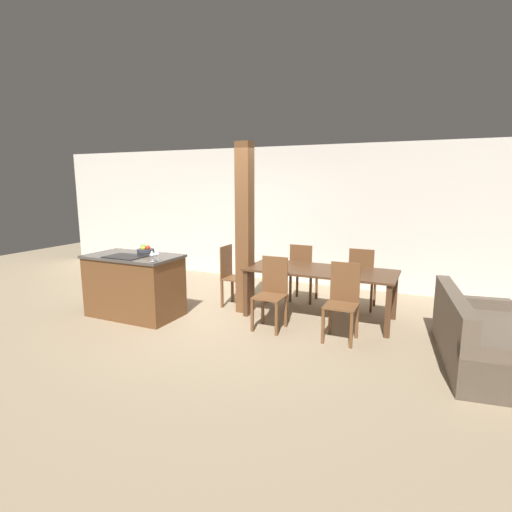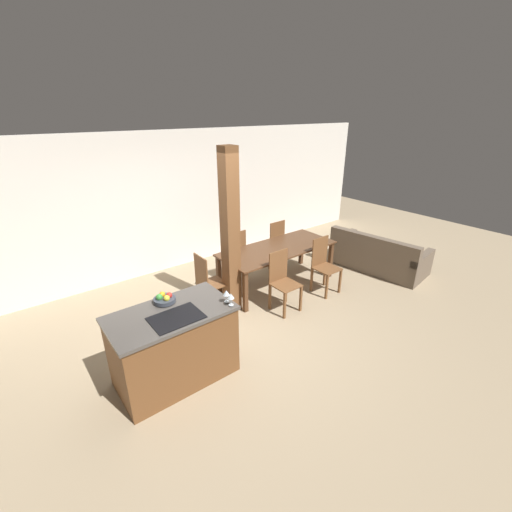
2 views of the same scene
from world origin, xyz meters
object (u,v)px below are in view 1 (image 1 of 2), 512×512
at_px(dining_table, 320,275).
at_px(dining_chair_near_right, 342,300).
at_px(dining_chair_far_left, 303,272).
at_px(timber_post, 245,229).
at_px(dining_chair_near_left, 272,292).
at_px(wine_glass_middle, 156,252).
at_px(wine_glass_near, 152,253).
at_px(couch, 482,342).
at_px(dining_chair_far_right, 362,278).
at_px(kitchen_island, 135,285).
at_px(dining_chair_head_end, 232,275).
at_px(fruit_bowl, 145,250).

relative_size(dining_table, dining_chair_near_right, 2.20).
bearing_deg(dining_chair_far_left, timber_post, 53.03).
bearing_deg(dining_chair_far_left, dining_chair_near_left, 90.00).
relative_size(wine_glass_middle, dining_table, 0.07).
xyz_separation_m(wine_glass_near, timber_post, (0.81, 1.19, 0.23)).
height_order(wine_glass_middle, dining_chair_near_right, wine_glass_middle).
relative_size(couch, timber_post, 0.74).
bearing_deg(dining_chair_far_left, dining_chair_far_right, -180.00).
relative_size(kitchen_island, couch, 0.73).
relative_size(wine_glass_middle, dining_chair_near_right, 0.15).
bearing_deg(kitchen_island, couch, 3.80).
bearing_deg(timber_post, kitchen_island, -148.43).
bearing_deg(dining_chair_far_right, dining_chair_near_left, 54.15).
distance_m(dining_chair_head_end, couch, 3.63).
xyz_separation_m(fruit_bowl, wine_glass_middle, (0.58, -0.45, 0.08)).
bearing_deg(dining_chair_far_right, dining_chair_head_end, 19.11).
height_order(wine_glass_middle, dining_table, wine_glass_middle).
bearing_deg(dining_chair_far_right, dining_chair_far_left, 0.00).
bearing_deg(wine_glass_near, kitchen_island, 153.13).
distance_m(fruit_bowl, couch, 4.66).
bearing_deg(kitchen_island, dining_chair_far_right, 29.68).
height_order(fruit_bowl, wine_glass_near, wine_glass_near).
xyz_separation_m(wine_glass_near, couch, (4.03, 0.62, -0.80)).
bearing_deg(fruit_bowl, couch, 0.91).
height_order(couch, timber_post, timber_post).
xyz_separation_m(dining_chair_near_left, timber_post, (-0.65, 0.49, 0.78)).
bearing_deg(dining_chair_head_end, wine_glass_middle, 159.37).
height_order(dining_chair_near_right, dining_chair_far_right, same).
bearing_deg(timber_post, dining_table, 9.38).
relative_size(dining_table, couch, 1.13).
distance_m(dining_table, dining_chair_far_right, 0.85).
bearing_deg(dining_chair_near_left, fruit_bowl, -175.70).
bearing_deg(couch, timber_post, 72.18).
height_order(dining_table, timber_post, timber_post).
bearing_deg(dining_table, wine_glass_near, -144.74).
relative_size(wine_glass_near, dining_table, 0.07).
bearing_deg(fruit_bowl, dining_chair_near_right, 2.91).
bearing_deg(dining_chair_far_left, wine_glass_near, 54.62).
bearing_deg(dining_table, dining_chair_near_right, -54.15).
xyz_separation_m(fruit_bowl, couch, (4.61, 0.07, -0.72)).
relative_size(fruit_bowl, wine_glass_near, 1.70).
height_order(fruit_bowl, dining_chair_near_right, fruit_bowl).
xyz_separation_m(wine_glass_near, wine_glass_middle, (0.00, 0.09, 0.00)).
bearing_deg(fruit_bowl, wine_glass_middle, -38.23).
height_order(wine_glass_near, dining_table, wine_glass_near).
bearing_deg(dining_table, dining_chair_far_right, 54.15).
bearing_deg(dining_chair_far_right, wine_glass_middle, 38.81).
height_order(fruit_bowl, dining_chair_far_right, fruit_bowl).
relative_size(fruit_bowl, dining_chair_near_left, 0.26).
height_order(kitchen_island, dining_chair_far_left, dining_chair_far_left).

